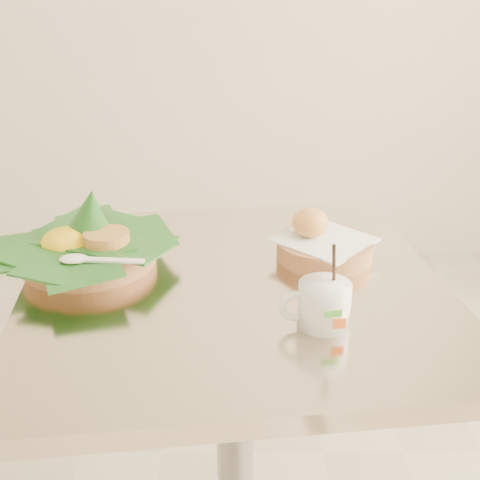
{
  "coord_description": "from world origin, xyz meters",
  "views": [
    {
      "loc": [
        0.22,
        -0.86,
        1.21
      ],
      "look_at": [
        0.22,
        0.06,
        0.82
      ],
      "focal_mm": 45.0,
      "sensor_mm": 36.0,
      "label": 1
    }
  ],
  "objects_px": {
    "rice_basket": "(87,242)",
    "bread_basket": "(322,244)",
    "cafe_table": "(235,388)",
    "coffee_mug": "(323,303)"
  },
  "relations": [
    {
      "from": "rice_basket",
      "to": "bread_basket",
      "type": "xyz_separation_m",
      "value": [
        0.42,
        0.02,
        -0.01
      ]
    },
    {
      "from": "cafe_table",
      "to": "rice_basket",
      "type": "relative_size",
      "value": 2.62
    },
    {
      "from": "rice_basket",
      "to": "bread_basket",
      "type": "height_order",
      "value": "rice_basket"
    },
    {
      "from": "bread_basket",
      "to": "coffee_mug",
      "type": "bearing_deg",
      "value": -97.09
    },
    {
      "from": "cafe_table",
      "to": "rice_basket",
      "type": "height_order",
      "value": "rice_basket"
    },
    {
      "from": "rice_basket",
      "to": "coffee_mug",
      "type": "xyz_separation_m",
      "value": [
        0.39,
        -0.21,
        -0.0
      ]
    },
    {
      "from": "cafe_table",
      "to": "coffee_mug",
      "type": "xyz_separation_m",
      "value": [
        0.13,
        -0.14,
        0.26
      ]
    },
    {
      "from": "rice_basket",
      "to": "coffee_mug",
      "type": "bearing_deg",
      "value": -28.58
    },
    {
      "from": "rice_basket",
      "to": "bread_basket",
      "type": "bearing_deg",
      "value": 3.03
    },
    {
      "from": "coffee_mug",
      "to": "cafe_table",
      "type": "bearing_deg",
      "value": 132.86
    }
  ]
}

